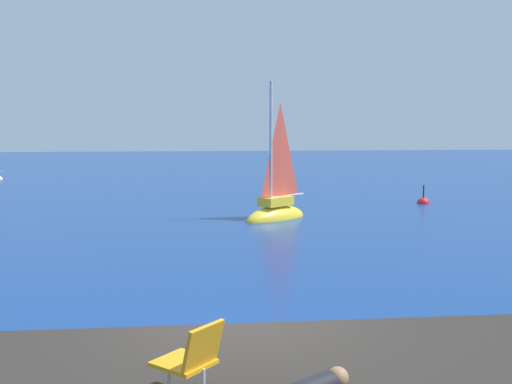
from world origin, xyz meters
TOP-DOWN VIEW (x-y plane):
  - ground_plane at (0.00, 0.00)m, footprint 160.00×160.00m
  - boulder_seaward at (0.42, 0.05)m, footprint 1.29×1.03m
  - boulder_inland at (-0.41, -0.16)m, footprint 0.83×0.70m
  - sailboat_near at (2.72, 13.89)m, footprint 2.97×2.63m
  - beach_chair at (-0.71, -2.53)m, footprint 0.76×0.76m
  - marker_buoy at (10.13, 17.59)m, footprint 0.56×0.56m

SIDE VIEW (x-z plane):
  - ground_plane at x=0.00m, z-range 0.00..0.00m
  - boulder_seaward at x=0.42m, z-range -0.38..0.38m
  - boulder_inland at x=-0.41m, z-range -0.25..0.25m
  - marker_buoy at x=10.13m, z-range -0.56..0.57m
  - sailboat_near at x=2.72m, z-range -2.52..3.14m
  - beach_chair at x=-0.71m, z-range 0.83..1.63m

